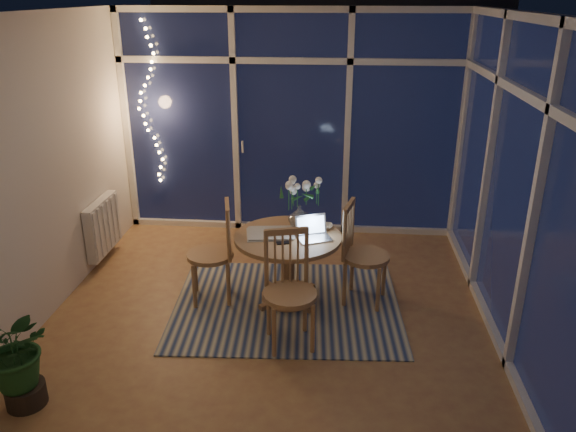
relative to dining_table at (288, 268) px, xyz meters
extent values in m
plane|color=brown|center=(-0.12, -0.22, -0.34)|extent=(4.00, 4.00, 0.00)
plane|color=white|center=(-0.12, -0.22, 2.26)|extent=(4.00, 4.00, 0.00)
cube|color=beige|center=(-0.12, 1.78, 0.96)|extent=(4.00, 0.04, 2.60)
cube|color=beige|center=(-0.12, -2.22, 0.96)|extent=(4.00, 0.04, 2.60)
cube|color=beige|center=(-2.12, -0.22, 0.96)|extent=(0.04, 4.00, 2.60)
cube|color=beige|center=(1.88, -0.22, 0.96)|extent=(0.04, 4.00, 2.60)
cube|color=silver|center=(-0.12, 1.74, 0.96)|extent=(4.00, 0.10, 2.60)
cube|color=silver|center=(1.84, -0.22, 0.96)|extent=(0.10, 4.00, 2.60)
cube|color=silver|center=(-2.06, 0.68, 0.06)|extent=(0.10, 0.70, 0.58)
cube|color=black|center=(0.38, 4.78, -0.40)|extent=(12.00, 6.00, 0.10)
cube|color=#381B14|center=(-0.12, 5.28, 0.56)|extent=(11.00, 0.08, 1.80)
cube|color=#2F3238|center=(0.18, 8.28, 1.86)|extent=(7.00, 3.00, 2.20)
sphere|color=black|center=(-0.92, 3.18, 0.11)|extent=(0.90, 0.90, 0.90)
cube|color=#BAB797|center=(0.00, -0.10, -0.33)|extent=(2.18, 1.79, 0.01)
cylinder|color=#9C7B46|center=(0.00, 0.00, 0.00)|extent=(1.04, 1.04, 0.67)
cube|color=#9C7B46|center=(-0.72, -0.05, 0.16)|extent=(0.54, 0.54, 0.99)
cube|color=#9C7B46|center=(0.72, 0.04, 0.16)|extent=(0.55, 0.55, 0.99)
cube|color=#9C7B46|center=(0.08, -0.72, 0.16)|extent=(0.56, 0.56, 0.99)
imported|color=white|center=(0.09, 0.22, 0.44)|extent=(0.21, 0.21, 0.21)
imported|color=white|center=(0.33, 0.21, 0.35)|extent=(0.16, 0.16, 0.04)
cube|color=beige|center=(-0.18, -0.01, 0.34)|extent=(0.45, 0.37, 0.02)
cube|color=black|center=(-0.03, -0.17, 0.34)|extent=(0.13, 0.09, 0.01)
imported|color=#1A4A20|center=(-1.72, -1.62, 0.04)|extent=(0.63, 0.57, 0.76)
camera|label=1|loc=(0.43, -4.66, 2.41)|focal=35.00mm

